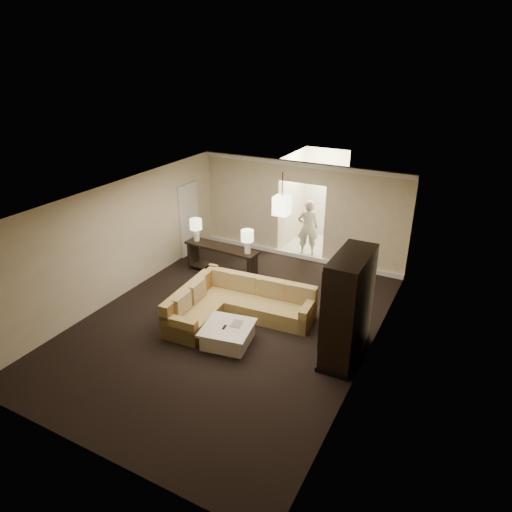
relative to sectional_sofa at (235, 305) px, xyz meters
The scene contains 19 objects.
ground 0.43m from the sectional_sofa, 88.80° to the right, with size 8.00×8.00×0.00m, color black.
wall_back 3.87m from the sectional_sofa, 89.91° to the left, with size 6.00×0.04×2.80m, color beige.
wall_front 4.41m from the sectional_sofa, 89.92° to the right, with size 6.00×0.04×2.80m, color beige.
wall_left 3.19m from the sectional_sofa, behind, with size 0.04×8.00×2.80m, color beige.
wall_right 3.20m from the sectional_sofa, ahead, with size 0.04×8.00×2.80m, color beige.
ceiling 2.49m from the sectional_sofa, 88.80° to the right, with size 6.00×8.00×0.02m, color white.
crown_molding 4.39m from the sectional_sofa, 89.91° to the left, with size 6.00×0.10×0.12m, color silver.
baseboard 3.68m from the sectional_sofa, 89.91° to the left, with size 6.00×0.10×0.12m, color silver.
side_door 3.96m from the sectional_sofa, 139.63° to the left, with size 0.05×0.90×2.10m, color silver.
foyer 5.15m from the sectional_sofa, 89.93° to the left, with size 1.44×2.02×2.80m.
sectional_sofa is the anchor object (origin of this frame).
coffee_table 0.99m from the sectional_sofa, 68.42° to the right, with size 1.14×1.14×0.41m.
console_table 2.22m from the sectional_sofa, 129.02° to the left, with size 2.11×0.58×0.81m.
armoire 2.70m from the sectional_sofa, ahead, with size 0.65×1.51×2.18m.
drink_table 2.35m from the sectional_sofa, 23.04° to the left, with size 0.41×0.41×0.52m.
table_lamp_left 2.96m from the sectional_sofa, 141.29° to the left, with size 0.32×0.32×0.62m.
table_lamp_right 1.99m from the sectional_sofa, 109.32° to the left, with size 0.32×0.32×0.62m.
pendant_light 2.92m from the sectional_sofa, 89.86° to the left, with size 0.38×0.38×1.09m.
person 4.07m from the sectional_sofa, 88.25° to the left, with size 0.66×0.44×1.84m, color beige.
Camera 1 is at (4.50, -7.31, 5.53)m, focal length 32.00 mm.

